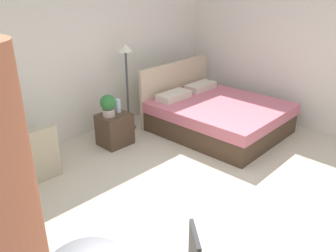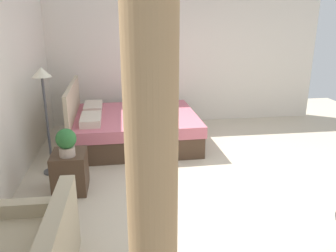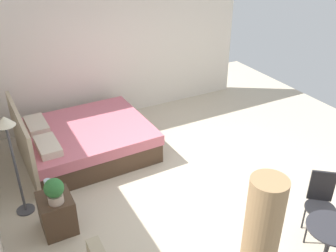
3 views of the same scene
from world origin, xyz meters
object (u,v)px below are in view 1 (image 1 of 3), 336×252
object	(u,v)px
vase	(118,106)
floor_lamp	(126,64)
potted_plant	(108,105)
bed	(216,115)
nightstand	(115,129)

from	to	relation	value
vase	floor_lamp	world-z (taller)	floor_lamp
potted_plant	floor_lamp	distance (m)	0.91
potted_plant	vase	bearing A→B (deg)	9.71
bed	floor_lamp	xyz separation A→B (m)	(-1.04, 1.21, 0.90)
potted_plant	floor_lamp	size ratio (longest dim) A/B	0.23
nightstand	potted_plant	world-z (taller)	potted_plant
bed	floor_lamp	bearing A→B (deg)	130.66
potted_plant	vase	world-z (taller)	potted_plant
nightstand	bed	bearing A→B (deg)	-27.89
vase	floor_lamp	size ratio (longest dim) A/B	0.14
nightstand	potted_plant	xyz separation A→B (m)	(-0.10, -0.01, 0.46)
potted_plant	floor_lamp	bearing A→B (deg)	27.29
bed	nightstand	distance (m)	1.84
potted_plant	floor_lamp	world-z (taller)	floor_lamp
bed	nightstand	size ratio (longest dim) A/B	4.14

